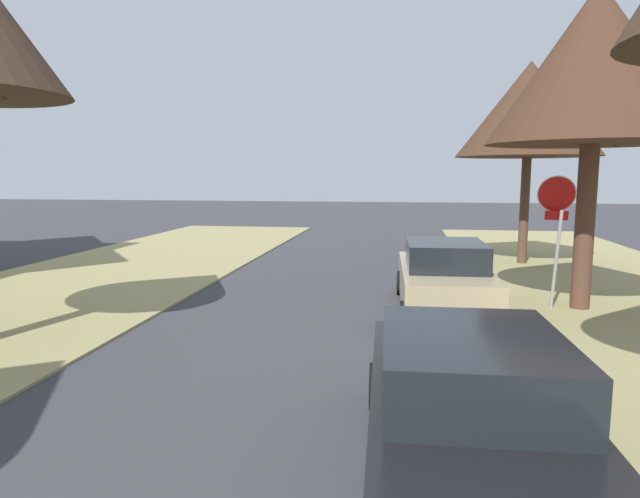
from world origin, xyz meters
TOP-DOWN VIEW (x-y plane):
  - stop_sign_far at (4.85, 12.50)m, footprint 0.82×0.64m
  - street_tree_right_mid_b at (5.49, 12.64)m, footprint 4.39×4.39m
  - street_tree_right_far at (5.51, 18.99)m, footprint 4.62×4.62m
  - parked_sedan_black at (2.22, 5.08)m, footprint 2.08×4.46m
  - parked_sedan_tan at (2.47, 11.98)m, footprint 2.08×4.46m

SIDE VIEW (x-z plane):
  - parked_sedan_black at x=2.22m, z-range -0.06..1.51m
  - parked_sedan_tan at x=2.47m, z-range -0.06..1.51m
  - stop_sign_far at x=4.85m, z-range 0.70..3.63m
  - street_tree_right_far at x=5.51m, z-range 1.79..8.35m
  - street_tree_right_mid_b at x=5.49m, z-range 1.81..8.71m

